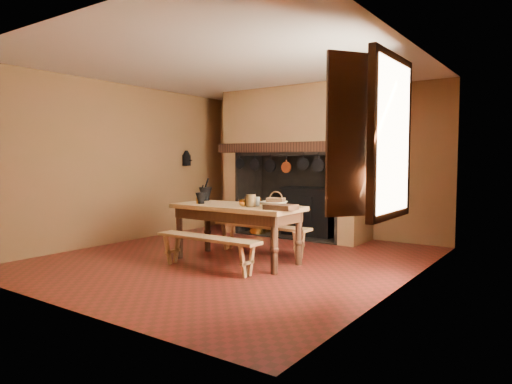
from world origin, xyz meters
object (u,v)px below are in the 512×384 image
at_px(iron_range, 310,211).
at_px(bench_front, 207,245).
at_px(mixing_bowl, 274,204).
at_px(coffee_grinder, 250,200).
at_px(work_table, 237,214).
at_px(wicker_basket, 276,202).

height_order(iron_range, bench_front, iron_range).
bearing_deg(mixing_bowl, coffee_grinder, 173.62).
bearing_deg(work_table, mixing_bowl, -0.46).
relative_size(bench_front, coffee_grinder, 8.38).
distance_m(work_table, bench_front, 0.73).
relative_size(iron_range, mixing_bowl, 4.56).
distance_m(iron_range, wicker_basket, 2.69).
relative_size(iron_range, coffee_grinder, 8.40).
distance_m(mixing_bowl, wicker_basket, 0.05).
relative_size(iron_range, work_table, 0.85).
height_order(mixing_bowl, wicker_basket, wicker_basket).
xyz_separation_m(iron_range, coffee_grinder, (0.40, -2.52, 0.40)).
bearing_deg(work_table, coffee_grinder, 11.75).
distance_m(bench_front, mixing_bowl, 1.04).
bearing_deg(iron_range, mixing_bowl, -72.31).
bearing_deg(wicker_basket, bench_front, -150.42).
bearing_deg(bench_front, mixing_bowl, 45.68).
relative_size(bench_front, mixing_bowl, 4.56).
relative_size(iron_range, wicker_basket, 5.93).
xyz_separation_m(bench_front, wicker_basket, (0.64, 0.68, 0.55)).
xyz_separation_m(bench_front, coffee_grinder, (0.20, 0.69, 0.55)).
xyz_separation_m(coffee_grinder, wicker_basket, (0.43, -0.01, -0.00)).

